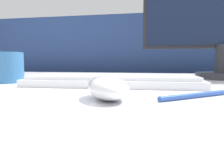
# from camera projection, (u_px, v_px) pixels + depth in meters

# --- Properties ---
(partition_panel) EXTENTS (5.00, 0.03, 1.06)m
(partition_panel) POSITION_uv_depth(u_px,v_px,m) (156.00, 108.00, 1.25)
(partition_panel) COLOR navy
(partition_panel) RESTS_ON ground_plane
(computer_mouse_near) EXTENTS (0.10, 0.12, 0.03)m
(computer_mouse_near) POSITION_uv_depth(u_px,v_px,m) (108.00, 87.00, 0.31)
(computer_mouse_near) COLOR white
(computer_mouse_near) RESTS_ON desk
(keyboard) EXTENTS (0.39, 0.16, 0.02)m
(keyboard) POSITION_uv_depth(u_px,v_px,m) (113.00, 81.00, 0.50)
(keyboard) COLOR white
(keyboard) RESTS_ON desk
(mug) EXTENTS (0.08, 0.08, 0.08)m
(mug) POSITION_uv_depth(u_px,v_px,m) (8.00, 67.00, 0.57)
(mug) COLOR teal
(mug) RESTS_ON desk
(pen) EXTENTS (0.11, 0.10, 0.01)m
(pen) POSITION_uv_depth(u_px,v_px,m) (195.00, 95.00, 0.33)
(pen) COLOR #284C9E
(pen) RESTS_ON desk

